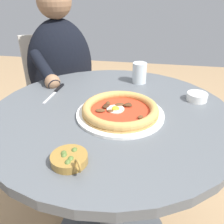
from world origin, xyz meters
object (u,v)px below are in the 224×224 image
diner_person (64,99)px  pizza_on_plate (120,110)px  ramekin_capers (197,97)px  olive_pan (69,159)px  dining_table (111,152)px  water_glass (139,74)px  cafe_chair_diner (58,89)px  steak_knife (57,90)px

diner_person → pizza_on_plate: bearing=38.4°
ramekin_capers → olive_pan: 0.58m
pizza_on_plate → ramekin_capers: 0.33m
pizza_on_plate → olive_pan: size_ratio=2.91×
dining_table → olive_pan: (0.31, -0.06, 0.21)m
ramekin_capers → dining_table: bearing=-67.0°
water_glass → cafe_chair_diner: size_ratio=0.11×
cafe_chair_diner → pizza_on_plate: bearing=38.2°
water_glass → diner_person: diner_person is taller
pizza_on_plate → diner_person: 0.72m
dining_table → diner_person: size_ratio=0.77×
steak_knife → olive_pan: 0.48m
water_glass → cafe_chair_diner: 0.68m
dining_table → ramekin_capers: 0.41m
diner_person → water_glass: bearing=65.9°
steak_knife → ramekin_capers: bearing=90.8°
water_glass → steak_knife: size_ratio=0.48×
olive_pan → diner_person: 0.90m
steak_knife → diner_person: 0.45m
pizza_on_plate → steak_knife: bearing=-118.5°
steak_knife → ramekin_capers: size_ratio=2.45×
steak_knife → olive_pan: size_ratio=1.83×
olive_pan → steak_knife: bearing=-154.7°
ramekin_capers → diner_person: size_ratio=0.07×
dining_table → ramekin_capers: ramekin_capers is taller
pizza_on_plate → ramekin_capers: pizza_on_plate is taller
pizza_on_plate → cafe_chair_diner: 0.85m
water_glass → steak_knife: 0.38m
pizza_on_plate → water_glass: (-0.32, 0.04, 0.02)m
pizza_on_plate → water_glass: 0.33m
water_glass → steak_knife: bearing=-64.8°
water_glass → cafe_chair_diner: (-0.32, -0.55, -0.25)m
steak_knife → ramekin_capers: (-0.01, 0.58, 0.01)m
water_glass → diner_person: size_ratio=0.08×
olive_pan → cafe_chair_diner: bearing=-155.8°
dining_table → water_glass: size_ratio=9.62×
water_glass → olive_pan: water_glass is taller
ramekin_capers → water_glass: bearing=-122.5°
water_glass → ramekin_capers: (0.15, 0.24, -0.02)m
water_glass → diner_person: 0.57m
pizza_on_plate → dining_table: bearing=-133.1°
dining_table → water_glass: water_glass is taller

